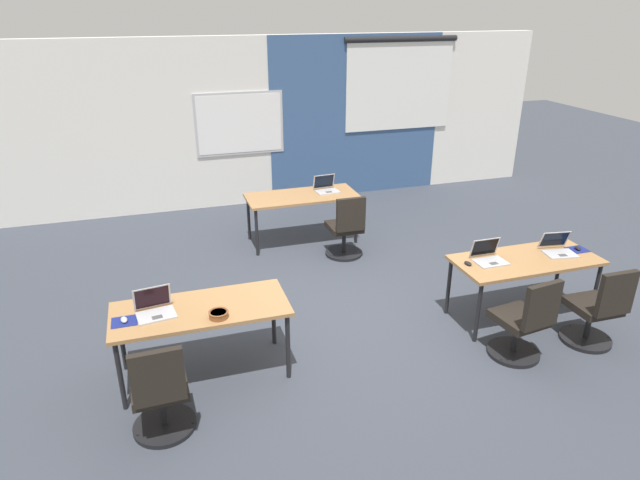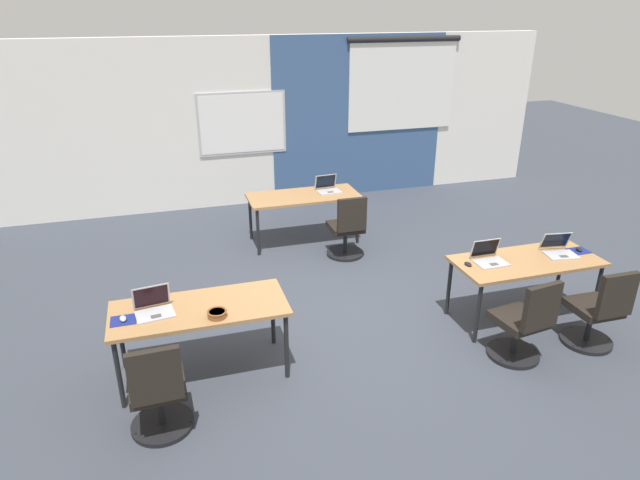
{
  "view_description": "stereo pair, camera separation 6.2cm",
  "coord_description": "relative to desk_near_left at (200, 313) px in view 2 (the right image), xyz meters",
  "views": [
    {
      "loc": [
        -2.02,
        -5.1,
        3.28
      ],
      "look_at": [
        -0.36,
        0.17,
        0.9
      ],
      "focal_mm": 30.96,
      "sensor_mm": 36.0,
      "label": 1
    },
    {
      "loc": [
        -1.96,
        -5.12,
        3.28
      ],
      "look_at": [
        -0.36,
        0.17,
        0.9
      ],
      "focal_mm": 30.96,
      "sensor_mm": 36.0,
      "label": 2
    }
  ],
  "objects": [
    {
      "name": "chair_near_right_end",
      "position": [
        3.88,
        -0.71,
        -0.28
      ],
      "size": [
        0.52,
        0.54,
        0.92
      ],
      "rotation": [
        0.0,
        0.0,
        3.12
      ],
      "color": "black",
      "rests_on": "ground"
    },
    {
      "name": "mouse_near_right_end",
      "position": [
        4.19,
        0.03,
        0.08
      ],
      "size": [
        0.08,
        0.11,
        0.03
      ],
      "color": "black",
      "rests_on": "mousepad_near_right_end"
    },
    {
      "name": "laptop_near_right_end",
      "position": [
        3.93,
        0.03,
        0.11
      ],
      "size": [
        0.38,
        0.37,
        0.22
      ],
      "rotation": [
        0.0,
        0.0,
        -0.16
      ],
      "color": "#B7B7BC",
      "rests_on": "desk_near_right"
    },
    {
      "name": "chair_near_right_inner",
      "position": [
        3.02,
        -0.69,
        -0.28
      ],
      "size": [
        0.52,
        0.56,
        0.92
      ],
      "rotation": [
        0.0,
        0.0,
        3.27
      ],
      "color": "black",
      "rests_on": "ground"
    },
    {
      "name": "desk_near_right",
      "position": [
        3.5,
        0.0,
        0.0
      ],
      "size": [
        1.6,
        0.7,
        0.72
      ],
      "color": "#A37547",
      "rests_on": "ground"
    },
    {
      "name": "chair_far_right",
      "position": [
        2.18,
        2.09,
        -0.28
      ],
      "size": [
        0.52,
        0.54,
        0.92
      ],
      "rotation": [
        0.0,
        0.0,
        3.14
      ],
      "color": "black",
      "rests_on": "ground"
    },
    {
      "name": "chair_near_left_end",
      "position": [
        -0.42,
        -0.72,
        -0.28
      ],
      "size": [
        0.52,
        0.55,
        0.92
      ],
      "rotation": [
        0.0,
        0.0,
        3.17
      ],
      "color": "black",
      "rests_on": "ground"
    },
    {
      "name": "mousepad_near_right_end",
      "position": [
        4.19,
        0.03,
        0.06
      ],
      "size": [
        0.22,
        0.19,
        0.0
      ],
      "color": "navy",
      "rests_on": "desk_near_right"
    },
    {
      "name": "desk_far_center",
      "position": [
        1.75,
        2.8,
        0.0
      ],
      "size": [
        1.6,
        0.7,
        0.72
      ],
      "color": "#A37547",
      "rests_on": "ground"
    },
    {
      "name": "ground_plane",
      "position": [
        1.75,
        0.6,
        -0.66
      ],
      "size": [
        24.0,
        24.0,
        0.0
      ],
      "color": "#383D47"
    },
    {
      "name": "back_wall_assembly",
      "position": [
        1.8,
        4.8,
        0.75
      ],
      "size": [
        10.0,
        0.27,
        2.8
      ],
      "color": "silver",
      "rests_on": "ground"
    },
    {
      "name": "mouse_near_right_inner",
      "position": [
        2.81,
        0.06,
        0.08
      ],
      "size": [
        0.07,
        0.11,
        0.03
      ],
      "color": "black",
      "rests_on": "desk_near_right"
    },
    {
      "name": "mouse_near_left_end",
      "position": [
        -0.66,
        -0.05,
        0.08
      ],
      "size": [
        0.07,
        0.11,
        0.03
      ],
      "color": "#B2B2B7",
      "rests_on": "mousepad_near_left_end"
    },
    {
      "name": "laptop_near_right_inner",
      "position": [
        3.07,
        0.07,
        0.11
      ],
      "size": [
        0.33,
        0.29,
        0.23
      ],
      "rotation": [
        0.0,
        0.0,
        0.0
      ],
      "color": "#B7B7BC",
      "rests_on": "desk_near_right"
    },
    {
      "name": "mousepad_near_left_end",
      "position": [
        -0.66,
        -0.05,
        0.06
      ],
      "size": [
        0.22,
        0.19,
        0.0
      ],
      "color": "navy",
      "rests_on": "desk_near_left"
    },
    {
      "name": "snack_bowl",
      "position": [
        0.14,
        -0.22,
        0.1
      ],
      "size": [
        0.18,
        0.18,
        0.06
      ],
      "color": "brown",
      "rests_on": "desk_near_left"
    },
    {
      "name": "laptop_far_right",
      "position": [
        2.14,
        2.86,
        0.11
      ],
      "size": [
        0.35,
        0.32,
        0.23
      ],
      "rotation": [
        0.0,
        0.0,
        0.08
      ],
      "color": "#B7B7BC",
      "rests_on": "desk_far_center"
    },
    {
      "name": "desk_near_left",
      "position": [
        0.0,
        0.0,
        0.0
      ],
      "size": [
        1.6,
        0.7,
        0.72
      ],
      "color": "#A37547",
      "rests_on": "ground"
    },
    {
      "name": "laptop_near_left_end",
      "position": [
        -0.39,
        0.01,
        0.11
      ],
      "size": [
        0.37,
        0.31,
        0.24
      ],
      "rotation": [
        0.0,
        0.0,
        0.14
      ],
      "color": "#B7B7BC",
      "rests_on": "desk_near_left"
    }
  ]
}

